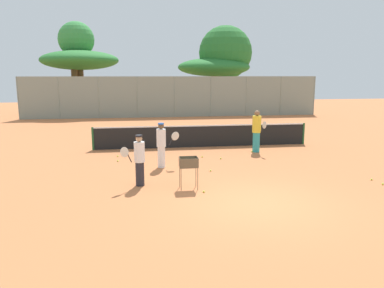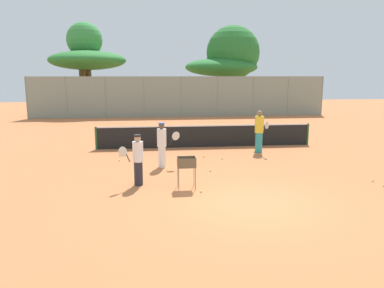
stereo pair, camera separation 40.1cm
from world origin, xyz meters
TOP-DOWN VIEW (x-y plane):
  - ground_plane at (0.00, 0.00)m, footprint 80.00×80.00m
  - tennis_net at (0.00, 8.17)m, footprint 10.43×0.10m
  - back_fence at (0.00, 21.22)m, footprint 24.34×0.08m
  - tree_0 at (5.51, 26.70)m, footprint 5.10×5.10m
  - tree_1 at (-8.29, 26.47)m, footprint 3.19×3.19m
  - tree_2 at (-7.88, 24.98)m, footprint 6.67×6.67m
  - tree_3 at (4.36, 26.62)m, footprint 6.91×6.91m
  - tree_4 at (-8.31, 24.41)m, footprint 3.88×3.88m
  - player_white_outfit at (-3.09, 2.16)m, footprint 0.80×0.55m
  - player_red_cap at (-2.23, 4.43)m, footprint 0.91×0.35m
  - player_yellow_shirt at (2.20, 6.64)m, footprint 0.44×0.93m
  - ball_cart at (-1.61, 1.63)m, footprint 0.56×0.41m
  - tennis_ball_0 at (-3.93, 5.60)m, footprint 0.07×0.07m
  - tennis_ball_1 at (1.99, 6.60)m, footprint 0.07×0.07m
  - tennis_ball_2 at (-0.42, 5.87)m, footprint 0.07×0.07m
  - tennis_ball_3 at (0.29, 5.43)m, footprint 0.07×0.07m
  - tennis_ball_4 at (-3.98, 6.53)m, footprint 0.07×0.07m
  - tennis_ball_5 at (-0.53, 3.55)m, footprint 0.07×0.07m
  - tennis_ball_6 at (4.58, 1.08)m, footprint 0.07×0.07m
  - tennis_ball_7 at (-1.21, 1.15)m, footprint 0.07×0.07m
  - tennis_ball_8 at (4.56, 1.62)m, footprint 0.07×0.07m

SIDE VIEW (x-z plane):
  - ground_plane at x=0.00m, z-range 0.00..0.00m
  - tennis_ball_0 at x=-3.93m, z-range 0.00..0.07m
  - tennis_ball_1 at x=1.99m, z-range 0.00..0.07m
  - tennis_ball_2 at x=-0.42m, z-range 0.00..0.07m
  - tennis_ball_3 at x=0.29m, z-range 0.00..0.07m
  - tennis_ball_4 at x=-3.98m, z-range 0.00..0.07m
  - tennis_ball_5 at x=-0.53m, z-range 0.00..0.07m
  - tennis_ball_6 at x=4.58m, z-range 0.00..0.07m
  - tennis_ball_7 at x=-1.21m, z-range 0.00..0.07m
  - tennis_ball_8 at x=4.56m, z-range 0.00..0.07m
  - tennis_net at x=0.00m, z-range 0.02..1.09m
  - ball_cart at x=-1.61m, z-range 0.26..1.24m
  - player_white_outfit at x=-3.09m, z-range 0.03..1.66m
  - player_red_cap at x=-2.23m, z-range 0.03..1.73m
  - player_yellow_shirt at x=2.20m, z-range 0.03..1.91m
  - back_fence at x=0.00m, z-range 0.00..3.30m
  - tree_3 at x=4.36m, z-range 1.60..6.59m
  - tree_4 at x=-8.31m, z-range 1.87..6.93m
  - tree_2 at x=-7.88m, z-range 1.87..7.37m
  - tree_0 at x=5.51m, z-range 1.47..9.52m
  - tree_1 at x=-8.29m, z-range 2.31..10.43m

